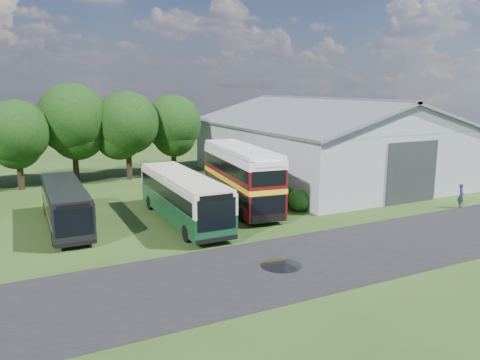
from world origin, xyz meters
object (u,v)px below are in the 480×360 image
bus_green_single (183,197)px  bus_dark_single (65,205)px  bus_maroon_double (241,178)px  visitor_a (461,196)px  storage_shed (322,137)px

bus_green_single → bus_dark_single: size_ratio=1.15×
bus_maroon_double → visitor_a: size_ratio=5.99×
bus_green_single → visitor_a: bus_green_single is taller
bus_green_single → visitor_a: (20.53, -6.14, -0.82)m
bus_dark_single → visitor_a: (27.99, -8.44, -0.59)m
bus_maroon_double → visitor_a: bearing=-19.9°
visitor_a → bus_green_single: bearing=120.9°
bus_maroon_double → bus_dark_single: (-12.80, 0.68, -0.84)m
bus_dark_single → storage_shed: bearing=15.4°
bus_dark_single → visitor_a: 29.24m
storage_shed → bus_green_single: bearing=-154.1°
bus_maroon_double → bus_dark_single: bus_maroon_double is taller
storage_shed → bus_green_single: size_ratio=2.05×
bus_maroon_double → visitor_a: bus_maroon_double is taller
storage_shed → bus_dark_single: size_ratio=2.36×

